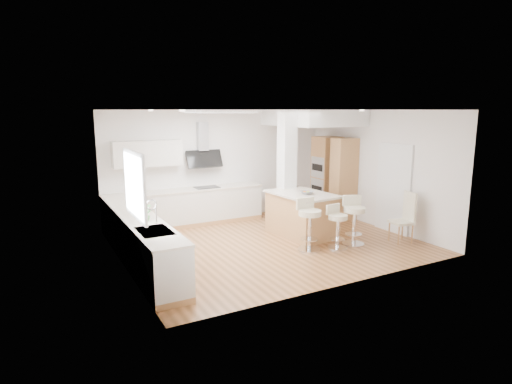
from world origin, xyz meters
TOP-DOWN VIEW (x-y plane):
  - ground at (0.00, 0.00)m, footprint 6.00×6.00m
  - ceiling at (0.00, 0.00)m, footprint 6.00×5.00m
  - wall_back at (0.00, 2.50)m, footprint 6.00×0.04m
  - wall_left at (-3.00, 0.00)m, footprint 0.04×5.00m
  - wall_right at (3.00, 0.00)m, footprint 0.04×5.00m
  - skylight at (-0.79, 0.60)m, footprint 4.10×2.10m
  - window_left at (-2.96, -0.90)m, footprint 0.06×1.28m
  - doorway_right at (2.97, -0.60)m, footprint 0.05×1.00m
  - counter_left at (-2.70, 0.23)m, footprint 0.63×4.50m
  - counter_back at (-0.91, 2.22)m, footprint 3.62×0.63m
  - pillar at (1.05, 0.95)m, footprint 0.35×0.35m
  - soffit at (2.10, 1.40)m, footprint 1.78×2.20m
  - oven_column at (2.68, 1.23)m, footprint 0.63×1.21m
  - peninsula at (0.97, 0.17)m, footprint 1.17×1.67m
  - bar_stool_a at (0.49, -0.78)m, footprint 0.48×0.48m
  - bar_stool_b at (1.05, -0.96)m, footprint 0.44×0.44m
  - bar_stool_c at (1.52, -0.93)m, footprint 0.59×0.59m
  - dining_chair at (2.62, -1.32)m, footprint 0.49×0.49m

SIDE VIEW (x-z plane):
  - ground at x=0.00m, z-range 0.00..0.00m
  - ceiling at x=0.00m, z-range -0.01..0.01m
  - counter_left at x=-2.70m, z-range -0.22..1.13m
  - peninsula at x=0.97m, z-range -0.03..1.01m
  - bar_stool_b at x=1.05m, z-range 0.06..0.96m
  - bar_stool_c at x=1.52m, z-range 0.06..1.10m
  - dining_chair at x=2.62m, z-range 0.04..1.12m
  - bar_stool_a at x=0.49m, z-range 0.07..1.12m
  - counter_back at x=-0.91m, z-range -0.55..1.95m
  - doorway_right at x=2.97m, z-range -0.05..2.05m
  - oven_column at x=2.68m, z-range 0.00..2.10m
  - wall_back at x=0.00m, z-range 0.00..2.80m
  - wall_left at x=-3.00m, z-range 0.00..2.80m
  - wall_right at x=3.00m, z-range 0.00..2.80m
  - pillar at x=1.05m, z-range 0.00..2.80m
  - window_left at x=-2.96m, z-range 1.16..2.23m
  - soffit at x=2.10m, z-range 2.40..2.80m
  - skylight at x=-0.79m, z-range 2.74..2.80m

